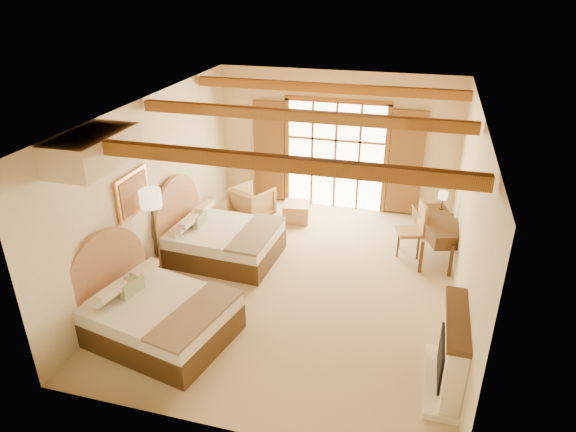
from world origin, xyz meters
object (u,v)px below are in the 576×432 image
(bed_near, at_px, (150,312))
(armchair, at_px, (252,202))
(nightstand, at_px, (145,280))
(desk, at_px, (437,237))
(bed_far, at_px, (216,237))

(bed_near, height_order, armchair, bed_near)
(bed_near, relative_size, armchair, 2.93)
(nightstand, bearing_deg, desk, 8.75)
(nightstand, bearing_deg, armchair, 56.61)
(armchair, relative_size, desk, 0.51)
(bed_far, height_order, armchair, bed_far)
(desk, bearing_deg, armchair, 150.93)
(bed_far, xyz_separation_m, nightstand, (-0.67, -1.60, -0.12))
(bed_far, distance_m, armchair, 1.85)
(bed_near, relative_size, desk, 1.49)
(bed_near, xyz_separation_m, nightstand, (-0.63, 0.94, -0.12))
(bed_near, bearing_deg, bed_far, 101.35)
(nightstand, relative_size, desk, 0.37)
(nightstand, xyz_separation_m, armchair, (0.78, 3.45, 0.08))
(desk, bearing_deg, bed_near, -158.07)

